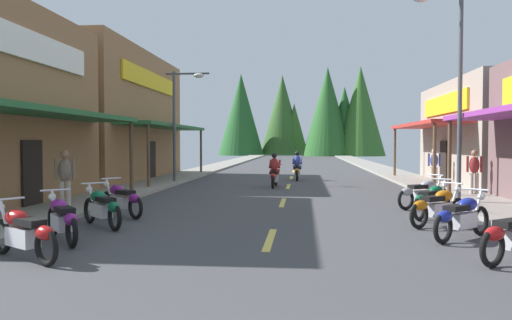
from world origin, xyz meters
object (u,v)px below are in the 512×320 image
at_px(motorcycle_parked_right_4, 432,200).
at_px(motorcycle_parked_right_5, 423,193).
at_px(streetlamp_right, 450,68).
at_px(motorcycle_parked_left_3, 121,199).
at_px(pedestrian_waiting, 434,164).
at_px(rider_cruising_trailing, 297,168).
at_px(motorcycle_parked_right_3, 438,206).
at_px(streetlamp_left, 181,109).
at_px(rider_cruising_lead, 274,173).
at_px(motorcycle_parked_left_0, 23,232).
at_px(motorcycle_parked_left_1, 62,218).
at_px(pedestrian_browsing, 65,176).
at_px(motorcycle_parked_left_2, 102,207).
at_px(pedestrian_by_shop, 474,170).
at_px(motorcycle_parked_right_2, 462,216).

relative_size(motorcycle_parked_right_4, motorcycle_parked_right_5, 0.95).
xyz_separation_m(streetlamp_right, motorcycle_parked_left_3, (-9.62, -3.42, -3.91)).
bearing_deg(pedestrian_waiting, rider_cruising_trailing, 73.15).
bearing_deg(motorcycle_parked_right_3, streetlamp_left, 88.06).
xyz_separation_m(streetlamp_left, motorcycle_parked_right_3, (9.25, -11.81, -3.17)).
relative_size(rider_cruising_lead, pedestrian_waiting, 1.22).
relative_size(motorcycle_parked_right_3, motorcycle_parked_right_4, 0.99).
height_order(motorcycle_parked_right_3, rider_cruising_trailing, rider_cruising_trailing).
relative_size(streetlamp_left, motorcycle_parked_right_5, 3.03).
relative_size(rider_cruising_trailing, pedestrian_waiting, 1.22).
bearing_deg(motorcycle_parked_left_0, pedestrian_waiting, -92.57).
height_order(motorcycle_parked_left_1, rider_cruising_trailing, rider_cruising_trailing).
relative_size(streetlamp_right, pedestrian_browsing, 3.78).
relative_size(motorcycle_parked_right_5, motorcycle_parked_left_3, 1.06).
height_order(motorcycle_parked_right_5, motorcycle_parked_left_2, same).
xyz_separation_m(rider_cruising_lead, pedestrian_waiting, (7.34, 1.27, 0.37)).
bearing_deg(motorcycle_parked_left_3, motorcycle_parked_left_2, 134.84).
height_order(motorcycle_parked_right_4, pedestrian_by_shop, pedestrian_by_shop).
xyz_separation_m(motorcycle_parked_right_2, rider_cruising_trailing, (-3.62, 16.25, 0.17)).
relative_size(motorcycle_parked_left_2, pedestrian_waiting, 0.90).
distance_m(streetlamp_right, pedestrian_by_shop, 4.54).
height_order(motorcycle_parked_right_5, pedestrian_browsing, pedestrian_browsing).
relative_size(motorcycle_parked_right_4, motorcycle_parked_left_2, 1.09).
height_order(motorcycle_parked_right_3, motorcycle_parked_left_1, same).
height_order(motorcycle_parked_left_0, pedestrian_waiting, pedestrian_waiting).
height_order(streetlamp_right, rider_cruising_trailing, streetlamp_right).
distance_m(motorcycle_parked_right_4, motorcycle_parked_left_3, 8.41).
distance_m(motorcycle_parked_left_0, pedestrian_browsing, 6.02).
height_order(motorcycle_parked_right_3, motorcycle_parked_right_5, same).
bearing_deg(motorcycle_parked_left_3, pedestrian_browsing, 22.97).
bearing_deg(motorcycle_parked_right_4, motorcycle_parked_right_2, -143.84).
distance_m(motorcycle_parked_left_1, rider_cruising_trailing, 17.87).
height_order(streetlamp_right, motorcycle_parked_left_0, streetlamp_right).
relative_size(motorcycle_parked_right_5, rider_cruising_lead, 0.85).
bearing_deg(motorcycle_parked_right_3, motorcycle_parked_left_0, 168.25).
bearing_deg(pedestrian_by_shop, streetlamp_right, -26.59).
height_order(motorcycle_parked_right_3, motorcycle_parked_left_3, same).
relative_size(streetlamp_right, pedestrian_by_shop, 3.89).
bearing_deg(pedestrian_by_shop, rider_cruising_trailing, -133.72).
relative_size(motorcycle_parked_left_2, pedestrian_by_shop, 0.90).
height_order(streetlamp_right, motorcycle_parked_right_3, streetlamp_right).
xyz_separation_m(motorcycle_parked_right_4, motorcycle_parked_left_3, (-8.39, -0.56, 0.00)).
distance_m(motorcycle_parked_right_5, motorcycle_parked_left_2, 9.43).
xyz_separation_m(streetlamp_right, motorcycle_parked_right_2, (-1.38, -5.89, -3.91)).
bearing_deg(motorcycle_parked_left_2, pedestrian_browsing, -2.70).
distance_m(rider_cruising_lead, pedestrian_waiting, 7.46).
xyz_separation_m(motorcycle_parked_right_3, motorcycle_parked_left_3, (-8.20, 0.77, 0.00)).
bearing_deg(motorcycle_parked_right_5, motorcycle_parked_left_2, 171.90).
bearing_deg(motorcycle_parked_left_0, pedestrian_browsing, -38.10).
bearing_deg(rider_cruising_lead, motorcycle_parked_right_2, -156.56).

